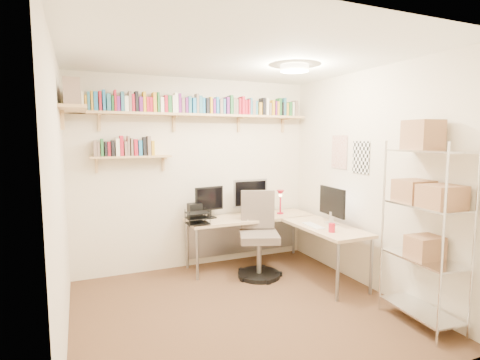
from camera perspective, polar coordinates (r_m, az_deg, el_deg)
name	(u,v)px	position (r m, az deg, el deg)	size (l,w,h in m)	color
ground	(242,310)	(4.00, 0.24, -19.18)	(3.20, 3.20, 0.00)	#4D3621
room_shell	(242,157)	(3.61, 0.31, 3.58)	(3.24, 3.04, 2.52)	beige
wall_shelves	(167,113)	(4.72, -11.03, 9.99)	(3.12, 1.09, 0.80)	#DCAD7C
corner_desk	(261,220)	(4.89, 3.18, -6.13)	(1.80, 1.71, 1.17)	#D3B289
office_chair	(259,241)	(4.76, 2.87, -9.21)	(0.60, 0.61, 1.06)	black
wire_rack	(425,198)	(3.78, 26.40, -2.48)	(0.42, 0.77, 1.89)	silver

